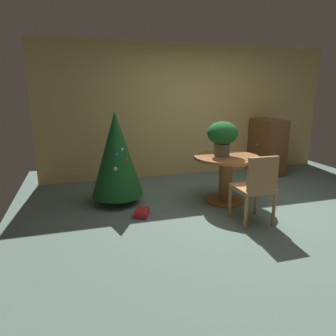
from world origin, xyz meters
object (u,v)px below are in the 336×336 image
Objects in this scene: round_dining_table at (226,172)px; flower_vase at (223,135)px; gift_box_red at (142,213)px; wooden_cabinet at (267,147)px; holiday_tree at (116,154)px; wooden_chair_near at (256,186)px.

flower_vase is at bearing 143.89° from round_dining_table.
wooden_cabinet is (2.99, 1.52, 0.52)m from gift_box_red.
gift_box_red is (-1.31, -0.24, -1.00)m from flower_vase.
holiday_tree is (-1.61, 0.46, 0.28)m from round_dining_table.
wooden_cabinet is (3.23, 0.87, -0.20)m from holiday_tree.
round_dining_table is 2.09m from wooden_cabinet.
wooden_chair_near reaches higher than gift_box_red.
flower_vase is 1.84× the size of gift_box_red.
round_dining_table is at bearing -36.11° from flower_vase.
wooden_chair_near is (0.00, -0.84, 0.03)m from round_dining_table.
round_dining_table is 0.87× the size of wooden_cabinet.
flower_vase is at bearing -142.66° from wooden_cabinet.
wooden_chair_near is at bearing -25.23° from gift_box_red.
holiday_tree is at bearing 141.25° from wooden_chair_near.
gift_box_red is 0.25× the size of wooden_cabinet.
gift_box_red is at bearing 154.77° from wooden_chair_near.
gift_box_red is at bearing -69.49° from holiday_tree.
wooden_chair_near is 2.08m from holiday_tree.
holiday_tree is at bearing 165.17° from flower_vase.
wooden_cabinet is at bearing 37.34° from flower_vase.
flower_vase is at bearing 10.32° from gift_box_red.
flower_vase is 0.37× the size of holiday_tree.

